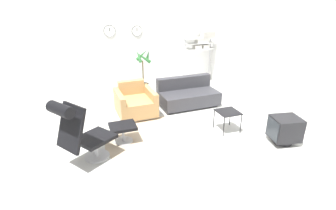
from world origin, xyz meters
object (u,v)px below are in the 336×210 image
Objects in this scene: shelf_unit at (202,41)px; potted_plant at (143,76)px; side_table at (228,113)px; ottoman at (123,129)px; armchair_red at (135,103)px; crt_television at (285,129)px; lounge_chair at (79,129)px; couch_low at (188,96)px.

potted_plant is at bearing -174.67° from shelf_unit.
side_table is 3.17m from potted_plant.
ottoman is at bearing -137.04° from shelf_unit.
potted_plant reaches higher than armchair_red.
armchair_red is at bearing 57.06° from crt_television.
lounge_chair is 5.23m from shelf_unit.
couch_low is (1.95, 1.31, -0.02)m from ottoman.
couch_low reaches higher than ottoman.
side_table is at bearing 53.97° from crt_television.
couch_low is at bearing 97.07° from side_table.
armchair_red reaches higher than couch_low.
shelf_unit is at bearing 5.33° from potted_plant.
crt_television is at bearing -46.90° from side_table.
shelf_unit is at bearing 7.86° from crt_television.
crt_television is at bearing -65.24° from potted_plant.
ottoman is at bearing -112.81° from potted_plant.
side_table is 0.74× the size of crt_television.
side_table is at bearing 60.72° from lounge_chair.
couch_low is 1.64m from potted_plant.
shelf_unit is (0.21, 4.00, 1.06)m from crt_television.
shelf_unit reaches higher than potted_plant.
side_table is (2.93, 0.23, -0.28)m from lounge_chair.
lounge_chair is 2.70× the size of side_table.
crt_television is at bearing -93.01° from shelf_unit.
shelf_unit is at bearing -147.93° from armchair_red.
crt_television is 0.35× the size of shelf_unit.
crt_television is 4.21m from potted_plant.
armchair_red is at bearing -112.06° from potted_plant.
side_table is 3.47m from shelf_unit.
shelf_unit is (1.97, 0.18, 0.87)m from potted_plant.
armchair_red is at bearing 108.79° from lounge_chair.
lounge_chair is 2.38× the size of ottoman.
armchair_red is 1.43m from couch_low.
lounge_chair is at bearing -138.70° from shelf_unit.
crt_television is 0.47× the size of potted_plant.
armchair_red is 2.11× the size of side_table.
lounge_chair reaches higher than side_table.
couch_low reaches higher than side_table.
armchair_red is at bearing 137.75° from side_table.
shelf_unit is (0.97, 3.19, 0.95)m from side_table.
armchair_red reaches higher than ottoman.
shelf_unit is (2.59, 1.72, 1.06)m from armchair_red.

